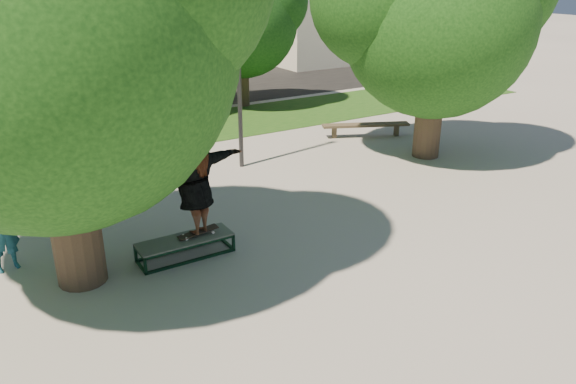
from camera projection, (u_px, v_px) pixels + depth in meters
ground at (313, 245)px, 11.14m from camera, size 120.00×120.00×0.00m
grass_strip at (181, 129)px, 19.12m from camera, size 30.00×4.00×0.02m
asphalt_strip at (101, 98)px, 23.77m from camera, size 40.00×8.00×0.01m
tree_left at (35, 18)px, 8.26m from camera, size 6.96×5.95×7.12m
tree_right at (434, 9)px, 14.95m from camera, size 6.24×5.33×6.51m
bg_tree_mid at (85, 4)px, 18.66m from camera, size 5.76×4.92×6.24m
bg_tree_right at (240, 15)px, 21.15m from camera, size 5.04×4.31×5.43m
lamppost at (238, 50)px, 14.41m from camera, size 0.25×0.15×6.11m
grind_box at (185, 247)px, 10.62m from camera, size 1.80×0.60×0.38m
skater_rig at (195, 188)px, 10.33m from camera, size 2.26×1.19×1.85m
bystander at (1, 230)px, 9.96m from camera, size 0.65×0.50×1.58m
bench at (366, 126)px, 18.19m from camera, size 2.74×1.52×0.43m
car_dark at (41, 97)px, 20.19m from camera, size 2.25×5.05×1.61m
car_grey at (58, 88)px, 22.33m from camera, size 3.11×5.23×1.36m
car_silver_b at (142, 78)px, 24.67m from camera, size 1.90×4.45×1.28m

